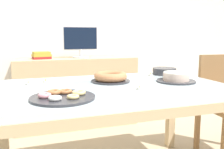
# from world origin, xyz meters

# --- Properties ---
(wall_back) EXTENTS (8.00, 0.10, 2.60)m
(wall_back) POSITION_xyz_m (0.00, 1.67, 1.30)
(wall_back) COLOR white
(wall_back) RESTS_ON ground
(dining_table) EXTENTS (1.67, 1.03, 0.77)m
(dining_table) POSITION_xyz_m (0.00, 0.00, 0.68)
(dining_table) COLOR silver
(dining_table) RESTS_ON ground
(chair) EXTENTS (0.44, 0.44, 0.94)m
(chair) POSITION_xyz_m (1.16, 0.16, 0.52)
(chair) COLOR olive
(chair) RESTS_ON ground
(sideboard) EXTENTS (1.46, 0.44, 0.85)m
(sideboard) POSITION_xyz_m (0.00, 1.37, 0.42)
(sideboard) COLOR #D1B284
(sideboard) RESTS_ON ground
(computer_monitor) EXTENTS (0.42, 0.20, 0.38)m
(computer_monitor) POSITION_xyz_m (0.06, 1.37, 1.04)
(computer_monitor) COLOR silver
(computer_monitor) RESTS_ON sideboard
(book_stack) EXTENTS (0.22, 0.20, 0.08)m
(book_stack) POSITION_xyz_m (-0.40, 1.37, 0.89)
(book_stack) COLOR maroon
(book_stack) RESTS_ON sideboard
(cake_chocolate_round) EXTENTS (0.30, 0.30, 0.08)m
(cake_chocolate_round) POSITION_xyz_m (0.51, -0.02, 0.80)
(cake_chocolate_round) COLOR #333338
(cake_chocolate_round) RESTS_ON dining_table
(cake_golden_bundt) EXTENTS (0.30, 0.30, 0.07)m
(cake_golden_bundt) POSITION_xyz_m (0.04, 0.15, 0.80)
(cake_golden_bundt) COLOR #333338
(cake_golden_bundt) RESTS_ON dining_table
(pastry_platter) EXTENTS (0.37, 0.37, 0.04)m
(pastry_platter) POSITION_xyz_m (-0.38, -0.26, 0.78)
(pastry_platter) COLOR #333338
(pastry_platter) RESTS_ON dining_table
(plate_stack) EXTENTS (0.21, 0.21, 0.06)m
(plate_stack) POSITION_xyz_m (0.62, 0.33, 0.80)
(plate_stack) COLOR #333338
(plate_stack) RESTS_ON dining_table
(tealight_right_edge) EXTENTS (0.04, 0.04, 0.04)m
(tealight_right_edge) POSITION_xyz_m (-0.44, 0.26, 0.78)
(tealight_right_edge) COLOR silver
(tealight_right_edge) RESTS_ON dining_table
(tealight_left_edge) EXTENTS (0.04, 0.04, 0.04)m
(tealight_left_edge) POSITION_xyz_m (0.12, -0.19, 0.78)
(tealight_left_edge) COLOR silver
(tealight_left_edge) RESTS_ON dining_table
(tealight_near_front) EXTENTS (0.04, 0.04, 0.04)m
(tealight_near_front) POSITION_xyz_m (-0.70, -0.38, 0.78)
(tealight_near_front) COLOR silver
(tealight_near_front) RESTS_ON dining_table
(tealight_centre) EXTENTS (0.04, 0.04, 0.04)m
(tealight_centre) POSITION_xyz_m (-0.56, 0.22, 0.78)
(tealight_centre) COLOR silver
(tealight_centre) RESTS_ON dining_table
(tealight_near_cakes) EXTENTS (0.04, 0.04, 0.04)m
(tealight_near_cakes) POSITION_xyz_m (0.46, 0.30, 0.78)
(tealight_near_cakes) COLOR silver
(tealight_near_cakes) RESTS_ON dining_table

